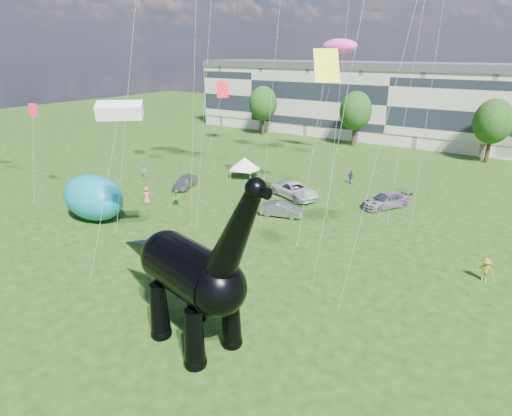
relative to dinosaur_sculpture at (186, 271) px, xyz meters
The scene contains 13 objects.
ground 4.09m from the dinosaur_sculpture, ahead, with size 220.00×220.00×0.00m, color #16330C.
terrace_row 62.50m from the dinosaur_sculpture, 97.14° to the left, with size 78.00×11.00×12.00m, color beige.
tree_far_left 60.82m from the dinosaur_sculpture, 119.32° to the left, with size 5.20×5.20×9.44m.
tree_mid_left 54.33m from the dinosaur_sculpture, 102.52° to the left, with size 5.20×5.20×9.44m.
tree_mid_right 53.67m from the dinosaur_sculpture, 81.16° to the left, with size 5.20×5.20×9.44m.
dinosaur_sculpture is the anchor object (origin of this frame).
car_silver 27.93m from the dinosaur_sculpture, 133.47° to the left, with size 1.74×4.33×1.48m, color #A8A9AD.
car_grey 19.65m from the dinosaur_sculpture, 105.44° to the left, with size 1.45×4.15×1.37m, color slate.
car_white 25.42m from the dinosaur_sculpture, 105.77° to the left, with size 2.71×5.88×1.63m, color silver.
car_dark 26.98m from the dinosaur_sculpture, 84.93° to the left, with size 2.12×5.21×1.51m, color #595960.
gazebo_left 31.86m from the dinosaur_sculpture, 119.87° to the left, with size 4.28×4.28×2.58m.
inflatable_teal 21.21m from the dinosaur_sculpture, 157.12° to the left, with size 6.87×4.29×4.29m, color #0C829A.
visitors 19.76m from the dinosaur_sculpture, 99.76° to the left, with size 48.44×20.84×1.83m.
Camera 1 is at (14.10, -14.57, 15.11)m, focal length 30.00 mm.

